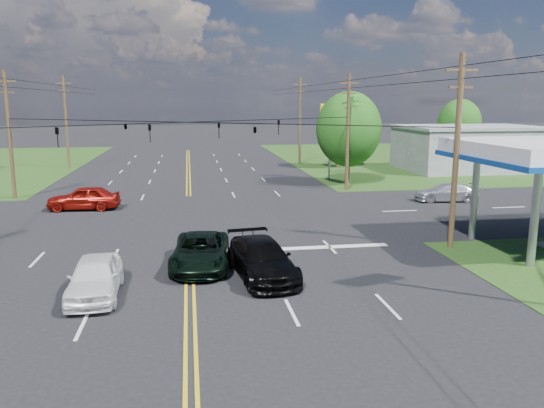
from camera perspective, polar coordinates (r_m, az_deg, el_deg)
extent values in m
plane|color=black|center=(33.86, -8.93, -1.51)|extent=(280.00, 280.00, 0.00)
cube|color=#1F4516|center=(74.19, 19.23, 4.74)|extent=(46.00, 48.00, 0.03)
cube|color=silver|center=(26.55, 2.01, -4.85)|extent=(10.00, 0.50, 0.02)
cube|color=slate|center=(61.12, 20.47, 5.54)|extent=(14.00, 10.00, 4.40)
cylinder|color=#A5A5AA|center=(25.86, 26.42, -1.13)|extent=(0.36, 0.36, 4.65)
cylinder|color=#A5A5AA|center=(29.99, 20.96, 0.81)|extent=(0.36, 0.36, 4.65)
cylinder|color=#45361D|center=(27.42, 19.21, 5.16)|extent=(0.28, 0.28, 9.50)
cube|color=#45361D|center=(27.35, 19.74, 13.42)|extent=(1.60, 0.12, 0.12)
cube|color=#45361D|center=(27.32, 19.63, 11.74)|extent=(1.20, 0.10, 0.10)
cylinder|color=#45361D|center=(44.15, -26.39, 6.60)|extent=(0.28, 0.28, 9.50)
cube|color=#45361D|center=(44.10, -26.83, 11.71)|extent=(1.60, 0.12, 0.12)
cube|color=#45361D|center=(44.08, -26.74, 10.68)|extent=(1.20, 0.10, 0.10)
cylinder|color=#45361D|center=(44.07, 8.15, 7.61)|extent=(0.28, 0.28, 9.50)
cube|color=#45361D|center=(44.03, 8.29, 12.75)|extent=(1.60, 0.12, 0.12)
cube|color=#45361D|center=(44.01, 8.26, 11.71)|extent=(1.20, 0.10, 0.10)
cylinder|color=#45361D|center=(62.51, -21.27, 8.16)|extent=(0.28, 0.28, 10.00)
cube|color=#45361D|center=(62.50, -21.54, 12.01)|extent=(1.60, 0.12, 0.12)
cube|color=#45361D|center=(62.48, -21.48, 11.27)|extent=(1.20, 0.10, 0.10)
cylinder|color=#45361D|center=(62.46, 3.01, 8.88)|extent=(0.28, 0.28, 10.00)
cube|color=#45361D|center=(62.45, 3.05, 12.73)|extent=(1.60, 0.12, 0.12)
cube|color=#45361D|center=(62.43, 3.04, 12.00)|extent=(1.20, 0.10, 0.10)
imported|color=black|center=(29.39, -22.08, 6.64)|extent=(0.17, 0.21, 1.05)
imported|color=black|center=(31.77, -13.00, 7.42)|extent=(0.17, 0.21, 1.05)
imported|color=black|center=(34.62, -5.73, 7.91)|extent=(0.17, 0.21, 1.05)
imported|color=black|center=(38.16, 0.71, 8.24)|extent=(0.17, 0.21, 1.05)
imported|color=black|center=(36.04, -15.49, 8.13)|extent=(1.24, 0.26, 0.50)
imported|color=black|center=(30.65, -1.85, 8.09)|extent=(1.24, 0.26, 0.50)
cylinder|color=black|center=(33.68, 13.96, 13.48)|extent=(0.04, 100.00, 0.04)
cylinder|color=black|center=(33.66, 13.91, 12.46)|extent=(0.04, 100.00, 0.04)
cylinder|color=#45361D|center=(47.49, 8.15, 4.09)|extent=(0.36, 0.36, 3.30)
ellipsoid|color=#194E14|center=(47.23, 8.25, 7.98)|extent=(5.70, 5.70, 6.60)
cylinder|color=#45361D|center=(59.66, 7.08, 5.28)|extent=(0.36, 0.36, 2.86)
ellipsoid|color=#194E14|center=(59.46, 7.14, 7.96)|extent=(4.94, 4.94, 5.72)
cylinder|color=#45361D|center=(71.83, 19.35, 5.78)|extent=(0.36, 0.36, 3.08)
ellipsoid|color=#194E14|center=(71.65, 19.50, 8.18)|extent=(5.32, 5.32, 6.16)
imported|color=black|center=(23.70, -7.70, -5.06)|extent=(2.90, 5.44, 1.45)
imported|color=black|center=(22.20, -1.09, -5.94)|extent=(2.86, 5.59, 1.55)
imported|color=white|center=(21.12, -18.51, -7.45)|extent=(1.92, 4.53, 1.53)
imported|color=maroon|center=(38.16, -19.60, 0.62)|extent=(4.84, 2.14, 1.62)
imported|color=silver|center=(41.15, 18.24, 1.22)|extent=(4.77, 2.38, 1.33)
cylinder|color=#A5A5AA|center=(50.54, 6.25, 6.74)|extent=(0.20, 0.20, 7.17)
cube|color=yellow|center=(50.42, 6.32, 10.13)|extent=(1.98, 0.29, 0.99)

